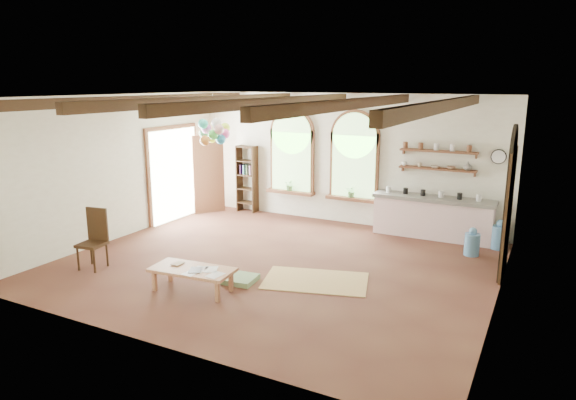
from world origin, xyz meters
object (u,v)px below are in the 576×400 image
Objects in this scene: kitchen_counter at (433,217)px; side_chair at (93,251)px; coffee_table at (192,271)px; balloon_cluster at (214,132)px.

kitchen_counter is 7.25m from side_chair.
balloon_cluster is at bearing 119.02° from coffee_table.
balloon_cluster is (0.55, 3.22, 2.01)m from side_chair.
coffee_table is (-2.91, -5.00, -0.12)m from kitchen_counter.
balloon_cluster is at bearing -159.64° from kitchen_counter.
side_chair is 0.99× the size of balloon_cluster.
kitchen_counter is 5.36m from balloon_cluster.
coffee_table is 1.28× the size of balloon_cluster.
balloon_cluster is at bearing 80.25° from side_chair.
side_chair reaches higher than coffee_table.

